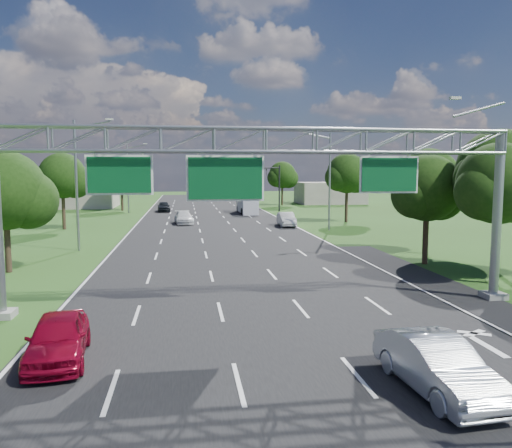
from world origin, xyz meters
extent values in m
plane|color=#274A16|center=(0.00, 30.00, 0.00)|extent=(220.00, 220.00, 0.00)
cube|color=black|center=(0.00, 30.00, 0.00)|extent=(18.00, 180.00, 0.02)
cube|color=black|center=(10.20, 14.00, 0.00)|extent=(3.00, 30.00, 0.02)
cube|color=gray|center=(11.50, 12.00, 0.15)|extent=(1.00, 1.00, 0.30)
cylinder|color=gray|center=(11.50, 12.00, 4.00)|extent=(0.44, 0.44, 8.00)
cube|color=gray|center=(-11.00, 12.00, 0.15)|extent=(1.00, 1.00, 0.30)
cylinder|color=gray|center=(10.30, 12.00, 9.00)|extent=(2.54, 0.12, 0.79)
cube|color=beige|center=(9.10, 12.00, 9.50)|extent=(0.50, 0.22, 0.12)
cube|color=white|center=(-6.00, 11.98, 6.00)|extent=(2.80, 0.05, 1.70)
cube|color=#094822|center=(-6.00, 11.92, 6.00)|extent=(2.62, 0.05, 1.52)
cube|color=white|center=(-1.50, 11.98, 5.85)|extent=(3.40, 0.05, 2.00)
cube|color=#094822|center=(-1.50, 11.92, 5.85)|extent=(3.22, 0.05, 1.82)
cube|color=white|center=(6.00, 11.98, 6.00)|extent=(2.80, 0.05, 1.70)
cube|color=#094822|center=(6.00, 11.92, 6.00)|extent=(2.62, 0.05, 1.52)
cylinder|color=black|center=(11.00, 65.00, 3.50)|extent=(0.24, 0.24, 7.00)
cylinder|color=black|center=(5.00, 65.00, 6.60)|extent=(12.00, 0.18, 0.18)
imported|color=black|center=(-1.00, 65.00, 6.05)|extent=(0.18, 0.22, 1.10)
imported|color=black|center=(4.00, 65.00, 6.05)|extent=(0.18, 0.22, 1.10)
imported|color=black|center=(9.00, 65.00, 6.05)|extent=(0.18, 0.22, 1.10)
cylinder|color=gray|center=(-11.50, 30.00, 5.00)|extent=(0.20, 0.20, 10.00)
cylinder|color=gray|center=(-10.20, 30.00, 9.70)|extent=(2.78, 0.12, 0.60)
cube|color=beige|center=(-8.90, 30.00, 10.10)|extent=(0.55, 0.22, 0.12)
cylinder|color=gray|center=(-11.50, 65.00, 5.00)|extent=(0.20, 0.20, 10.00)
cylinder|color=gray|center=(-10.20, 65.00, 9.70)|extent=(2.78, 0.12, 0.60)
cube|color=beige|center=(-8.90, 65.00, 10.10)|extent=(0.55, 0.22, 0.12)
cylinder|color=gray|center=(11.50, 40.00, 5.00)|extent=(0.20, 0.20, 10.00)
cylinder|color=gray|center=(10.20, 40.00, 9.70)|extent=(2.78, 0.12, 0.60)
cube|color=beige|center=(8.90, 40.00, 10.10)|extent=(0.55, 0.22, 0.12)
cylinder|color=#2D2116|center=(13.50, 15.00, 1.87)|extent=(0.36, 0.36, 3.74)
sphere|color=black|center=(13.50, 15.00, 5.50)|extent=(4.40, 4.40, 4.40)
sphere|color=black|center=(14.60, 15.40, 4.95)|extent=(3.30, 3.30, 3.30)
sphere|color=black|center=(12.51, 14.70, 5.06)|extent=(3.08, 3.08, 3.08)
cylinder|color=#2D2116|center=(15.50, 18.00, 2.09)|extent=(0.36, 0.36, 4.18)
sphere|color=black|center=(15.50, 18.00, 6.18)|extent=(5.00, 5.00, 5.00)
sphere|color=black|center=(14.38, 17.70, 5.68)|extent=(3.50, 3.50, 3.50)
cylinder|color=#2D2116|center=(12.50, 21.00, 1.65)|extent=(0.36, 0.36, 3.30)
sphere|color=black|center=(12.50, 21.00, 5.06)|extent=(4.40, 4.40, 4.40)
sphere|color=black|center=(13.60, 21.40, 4.51)|extent=(3.30, 3.30, 3.30)
sphere|color=black|center=(11.51, 20.70, 4.62)|extent=(3.08, 3.08, 3.08)
cylinder|color=#2D2116|center=(14.50, 25.00, 1.76)|extent=(0.36, 0.36, 3.52)
sphere|color=black|center=(14.50, 25.00, 5.44)|extent=(4.80, 4.80, 4.80)
sphere|color=black|center=(15.70, 25.40, 4.84)|extent=(3.60, 3.60, 3.60)
sphere|color=black|center=(13.42, 24.70, 4.96)|extent=(3.36, 3.36, 3.36)
cylinder|color=#2D2116|center=(-14.00, 22.00, 1.54)|extent=(0.36, 0.36, 3.08)
sphere|color=black|center=(-14.00, 22.00, 5.00)|extent=(4.80, 4.80, 4.80)
sphere|color=black|center=(-12.80, 22.40, 4.40)|extent=(3.60, 3.60, 3.60)
cylinder|color=#2D2116|center=(-16.00, 45.00, 1.87)|extent=(0.36, 0.36, 3.74)
sphere|color=black|center=(-16.00, 45.00, 5.66)|extent=(4.80, 4.80, 4.80)
sphere|color=black|center=(-14.80, 45.40, 5.06)|extent=(3.60, 3.60, 3.60)
sphere|color=black|center=(-17.08, 44.70, 5.18)|extent=(3.36, 3.36, 3.36)
cylinder|color=#2D2116|center=(-13.00, 70.00, 1.65)|extent=(0.36, 0.36, 3.30)
sphere|color=black|center=(-13.00, 70.00, 5.22)|extent=(4.80, 4.80, 4.80)
sphere|color=black|center=(-11.80, 70.40, 4.62)|extent=(3.60, 3.60, 3.60)
sphere|color=black|center=(-14.08, 69.70, 4.74)|extent=(3.36, 3.36, 3.36)
cylinder|color=#2D2116|center=(16.00, 48.00, 1.98)|extent=(0.36, 0.36, 3.96)
sphere|color=black|center=(16.00, 48.00, 5.88)|extent=(4.80, 4.80, 4.80)
sphere|color=black|center=(17.20, 48.40, 5.28)|extent=(3.60, 3.60, 3.60)
sphere|color=black|center=(14.92, 47.70, 5.40)|extent=(3.36, 3.36, 3.36)
cylinder|color=#2D2116|center=(14.00, 78.00, 1.76)|extent=(0.36, 0.36, 3.52)
sphere|color=black|center=(14.00, 78.00, 5.44)|extent=(4.80, 4.80, 4.80)
sphere|color=black|center=(15.20, 78.40, 4.84)|extent=(3.60, 3.60, 3.60)
sphere|color=black|center=(12.92, 77.70, 4.96)|extent=(3.36, 3.36, 3.36)
cube|color=gray|center=(-22.00, 78.00, 2.50)|extent=(14.00, 10.00, 5.00)
cube|color=gray|center=(24.00, 82.00, 2.00)|extent=(12.00, 9.00, 4.00)
imported|color=maroon|center=(-7.43, 6.63, 0.77)|extent=(2.29, 4.67, 1.53)
imported|color=silver|center=(3.64, 2.75, 0.77)|extent=(2.00, 4.81, 1.55)
imported|color=silver|center=(-3.44, 48.86, 0.71)|extent=(2.46, 5.09, 1.43)
imported|color=black|center=(-6.47, 66.58, 0.78)|extent=(2.10, 4.66, 1.55)
imported|color=#BBBBBB|center=(7.92, 44.56, 0.77)|extent=(1.80, 4.72, 1.54)
cube|color=silver|center=(5.73, 63.30, 1.58)|extent=(2.43, 5.80, 2.87)
cube|color=silver|center=(5.73, 59.28, 1.05)|extent=(2.25, 2.16, 2.11)
cylinder|color=black|center=(4.68, 59.47, 0.48)|extent=(0.34, 0.96, 0.96)
cylinder|color=black|center=(6.79, 59.47, 0.48)|extent=(0.34, 0.96, 0.96)
cylinder|color=black|center=(4.68, 65.22, 0.48)|extent=(0.34, 0.96, 0.96)
cylinder|color=black|center=(6.79, 65.22, 0.48)|extent=(0.34, 0.96, 0.96)
camera|label=1|loc=(-3.26, -9.84, 6.18)|focal=35.00mm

